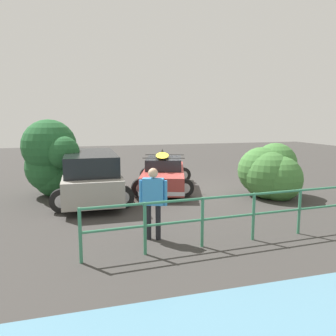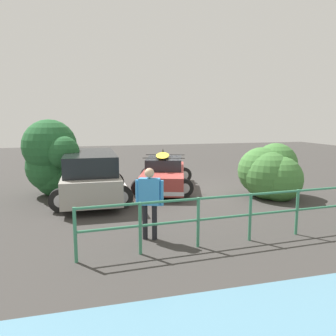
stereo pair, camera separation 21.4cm
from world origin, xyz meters
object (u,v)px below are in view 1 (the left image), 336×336
Objects in this scene: sedan_car at (164,174)px; person_bystander at (153,197)px; bush_near_right at (53,161)px; suv_car at (91,176)px; bush_near_left at (270,174)px.

person_bystander reaches higher than sedan_car.
bush_near_right is at bearing -64.53° from person_bystander.
bush_near_right is at bearing -39.03° from suv_car.
bush_near_right is (2.52, -5.29, 0.27)m from person_bystander.
person_bystander is 5.94m from bush_near_left.
sedan_car is 1.04× the size of suv_car.
sedan_car is at bearing -107.62° from person_bystander.
bush_near_right reaches higher than suv_car.
sedan_car is 4.29m from bush_near_right.
bush_near_left is 0.78× the size of bush_near_right.
suv_car is 6.46m from bush_near_left.
bush_near_left is (-5.11, -3.03, -0.17)m from person_bystander.
suv_car is 2.65× the size of person_bystander.
person_bystander is at bearing 106.20° from suv_car.
suv_car is at bearing 140.97° from bush_near_right.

